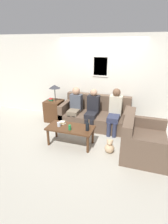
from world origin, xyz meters
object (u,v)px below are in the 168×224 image
at_px(drinking_glass, 59,124).
at_px(teddy_bear, 109,147).
at_px(couch_side, 142,141).
at_px(coffee_table, 70,130).
at_px(person_right, 115,110).
at_px(person_middle, 92,108).
at_px(couch_main, 95,116).
at_px(person_left, 75,105).
at_px(wine_bottle, 87,126).

bearing_deg(drinking_glass, teddy_bear, -0.70).
xyz_separation_m(couch_side, drinking_glass, (-1.93, -0.19, 0.22)).
bearing_deg(coffee_table, couch_side, 4.86).
bearing_deg(person_right, coffee_table, -130.51).
distance_m(drinking_glass, person_right, 1.60).
bearing_deg(person_middle, coffee_table, -103.87).
distance_m(couch_main, person_left, 0.69).
distance_m(coffee_table, person_middle, 1.09).
relative_size(person_middle, person_right, 0.95).
height_order(coffee_table, person_right, person_right).
bearing_deg(coffee_table, person_left, 104.93).
bearing_deg(wine_bottle, teddy_bear, -3.09).
distance_m(coffee_table, drinking_glass, 0.31).
relative_size(coffee_table, drinking_glass, 10.57).
xyz_separation_m(couch_main, drinking_glass, (-0.58, -1.29, 0.22)).
bearing_deg(person_left, coffee_table, -75.07).
xyz_separation_m(person_right, teddy_bear, (0.08, -1.10, -0.49)).
relative_size(wine_bottle, person_right, 0.22).
bearing_deg(wine_bottle, coffee_table, 175.74).
distance_m(person_left, person_middle, 0.55).
height_order(couch_main, wine_bottle, couch_main).
distance_m(coffee_table, person_right, 1.39).
bearing_deg(wine_bottle, couch_main, 96.00).
bearing_deg(person_right, wine_bottle, -113.03).
distance_m(drinking_glass, person_left, 1.13).
bearing_deg(person_right, couch_side, -49.74).
bearing_deg(coffee_table, drinking_glass, -170.63).
bearing_deg(person_middle, couch_main, 77.64).
height_order(person_right, teddy_bear, person_right).
height_order(wine_bottle, person_right, person_right).
xyz_separation_m(couch_side, wine_bottle, (-1.22, -0.17, 0.26)).
height_order(person_middle, person_right, person_right).
bearing_deg(drinking_glass, person_left, 90.45).
relative_size(person_right, teddy_bear, 3.51).
bearing_deg(couch_side, drinking_glass, 95.52).
distance_m(couch_main, couch_side, 1.74).
relative_size(wine_bottle, drinking_glass, 2.50).
xyz_separation_m(person_left, teddy_bear, (1.26, -1.14, -0.48)).
xyz_separation_m(wine_bottle, person_right, (0.46, 1.08, 0.07)).
distance_m(couch_main, person_middle, 0.38).
xyz_separation_m(drinking_glass, person_right, (1.17, 1.09, 0.12)).
bearing_deg(drinking_glass, couch_side, 5.52).
distance_m(person_left, person_right, 1.18).
height_order(person_left, teddy_bear, person_left).
xyz_separation_m(coffee_table, person_right, (0.89, 1.04, 0.24)).
bearing_deg(wine_bottle, person_right, 66.97).
relative_size(wine_bottle, person_left, 0.23).
distance_m(couch_main, drinking_glass, 1.43).
bearing_deg(couch_side, coffee_table, 94.86).
xyz_separation_m(coffee_table, person_middle, (0.26, 1.04, 0.21)).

